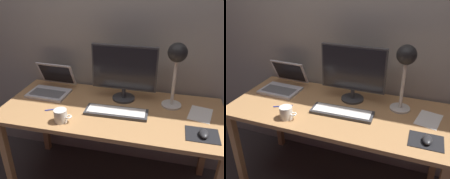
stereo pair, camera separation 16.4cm
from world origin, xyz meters
The scene contains 11 objects.
back_wall centered at (0.00, 0.40, 1.30)m, with size 4.80×0.06×2.60m, color #9E998E.
desk centered at (0.00, 0.00, 0.66)m, with size 1.60×0.70×0.74m.
monitor centered at (0.06, 0.17, 0.98)m, with size 0.49×0.17×0.43m.
keyboard_main centered at (0.05, -0.06, 0.75)m, with size 0.44×0.15×0.03m.
laptop centered at (-0.54, 0.17, 0.80)m, with size 0.33×0.33×0.22m.
desk_lamp centered at (0.42, 0.15, 1.09)m, with size 0.14×0.14×0.48m.
mousepad centered at (0.61, -0.18, 0.74)m, with size 0.20×0.16×0.00m, color black.
mouse centered at (0.62, -0.19, 0.76)m, with size 0.06×0.10×0.03m, color #28282B.
coffee_mug centered at (-0.28, -0.24, 0.78)m, with size 0.12×0.09×0.09m.
paper_sheet_near_mouse centered at (0.62, 0.07, 0.74)m, with size 0.15×0.21×0.00m, color white.
pen centered at (-0.39, -0.11, 0.74)m, with size 0.01×0.01×0.14m, color #2633A5.
Camera 1 is at (0.37, -1.48, 1.64)m, focal length 39.01 mm.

